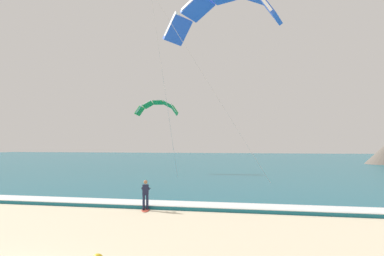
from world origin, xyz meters
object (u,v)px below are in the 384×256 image
object	(u,v)px
kite_distant	(157,106)
kitesurfer	(146,193)
kite_primary	(220,7)
surfboard	(145,210)

from	to	relation	value
kite_distant	kitesurfer	bearing A→B (deg)	-73.71
kite_distant	kite_primary	bearing A→B (deg)	-60.70
surfboard	kitesurfer	size ratio (longest dim) A/B	0.87
kite_distant	surfboard	bearing A→B (deg)	-73.71
surfboard	kite_primary	distance (m)	15.59
kite_primary	kite_distant	distance (m)	23.08
kitesurfer	kite_distant	distance (m)	28.47
surfboard	kite_distant	bearing A→B (deg)	106.29
kitesurfer	kite_distant	bearing A→B (deg)	106.29
kitesurfer	kite_primary	distance (m)	14.79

